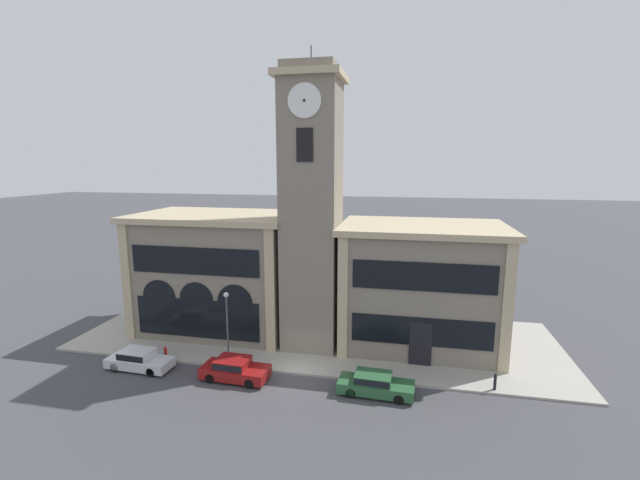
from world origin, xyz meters
name	(u,v)px	position (x,y,z in m)	size (l,w,h in m)	color
ground_plane	(296,375)	(0.00, 0.00, 0.00)	(300.00, 300.00, 0.00)	#424247
sidewalk_kerb	(316,336)	(0.00, 6.39, 0.07)	(37.11, 12.79, 0.15)	#A39E93
clock_tower	(312,212)	(0.00, 4.87, 10.29)	(4.67, 4.67, 21.66)	gray
town_hall_left_wing	(218,271)	(-8.42, 6.80, 4.89)	(12.97, 8.60, 9.73)	gray
town_hall_right_wing	(421,285)	(8.01, 6.81, 4.69)	(12.15, 8.60, 9.31)	gray
parked_car_near	(139,359)	(-10.66, -1.31, 0.70)	(4.50, 1.89, 1.35)	silver
parked_car_mid	(234,369)	(-3.76, -1.31, 0.73)	(4.40, 2.07, 1.40)	maroon
parked_car_far	(375,384)	(5.28, -1.31, 0.68)	(4.62, 1.91, 1.31)	#285633
street_lamp	(227,315)	(-5.03, 0.70, 3.50)	(0.36, 0.36, 5.01)	#4C4C51
bollard	(495,382)	(12.43, 0.43, 0.67)	(0.18, 0.18, 1.06)	black
fire_hydrant	(166,353)	(-9.59, 0.23, 0.57)	(0.22, 0.22, 0.87)	red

